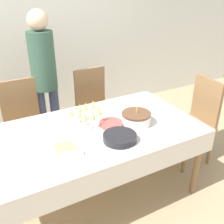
{
  "coord_description": "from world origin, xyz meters",
  "views": [
    {
      "loc": [
        -0.78,
        -1.82,
        1.9
      ],
      "look_at": [
        0.22,
        0.02,
        0.85
      ],
      "focal_mm": 42.0,
      "sensor_mm": 36.0,
      "label": 1
    }
  ],
  "objects_px": {
    "dining_chair_right_end": "(196,117)",
    "person_standing": "(44,72)",
    "dining_chair_far_right": "(94,105)",
    "birthday_cake": "(136,118)",
    "champagne_tray": "(88,115)",
    "plate_stack_main": "(120,137)",
    "dining_chair_far_left": "(24,121)",
    "plate_stack_dessert": "(111,124)"
  },
  "relations": [
    {
      "from": "champagne_tray",
      "to": "person_standing",
      "type": "height_order",
      "value": "person_standing"
    },
    {
      "from": "person_standing",
      "to": "dining_chair_far_left",
      "type": "bearing_deg",
      "value": -153.45
    },
    {
      "from": "dining_chair_far_left",
      "to": "champagne_tray",
      "type": "xyz_separation_m",
      "value": [
        0.45,
        -0.72,
        0.28
      ]
    },
    {
      "from": "birthday_cake",
      "to": "plate_stack_main",
      "type": "xyz_separation_m",
      "value": [
        -0.27,
        -0.17,
        -0.03
      ]
    },
    {
      "from": "person_standing",
      "to": "dining_chair_far_right",
      "type": "bearing_deg",
      "value": -16.67
    },
    {
      "from": "dining_chair_far_right",
      "to": "birthday_cake",
      "type": "distance_m",
      "value": 0.96
    },
    {
      "from": "dining_chair_far_left",
      "to": "dining_chair_right_end",
      "type": "relative_size",
      "value": 1.0
    },
    {
      "from": "dining_chair_far_right",
      "to": "birthday_cake",
      "type": "relative_size",
      "value": 3.67
    },
    {
      "from": "champagne_tray",
      "to": "dining_chair_far_right",
      "type": "bearing_deg",
      "value": 60.97
    },
    {
      "from": "dining_chair_right_end",
      "to": "champagne_tray",
      "type": "relative_size",
      "value": 2.73
    },
    {
      "from": "dining_chair_far_left",
      "to": "person_standing",
      "type": "xyz_separation_m",
      "value": [
        0.32,
        0.16,
        0.46
      ]
    },
    {
      "from": "plate_stack_main",
      "to": "champagne_tray",
      "type": "bearing_deg",
      "value": 106.99
    },
    {
      "from": "dining_chair_far_right",
      "to": "plate_stack_dessert",
      "type": "relative_size",
      "value": 4.46
    },
    {
      "from": "dining_chair_far_right",
      "to": "birthday_cake",
      "type": "bearing_deg",
      "value": -90.5
    },
    {
      "from": "dining_chair_right_end",
      "to": "plate_stack_main",
      "type": "distance_m",
      "value": 1.19
    },
    {
      "from": "dining_chair_far_right",
      "to": "plate_stack_dessert",
      "type": "bearing_deg",
      "value": -104.84
    },
    {
      "from": "champagne_tray",
      "to": "plate_stack_dessert",
      "type": "height_order",
      "value": "champagne_tray"
    },
    {
      "from": "dining_chair_far_left",
      "to": "plate_stack_dessert",
      "type": "height_order",
      "value": "dining_chair_far_left"
    },
    {
      "from": "dining_chair_far_right",
      "to": "birthday_cake",
      "type": "xyz_separation_m",
      "value": [
        -0.01,
        -0.92,
        0.24
      ]
    },
    {
      "from": "dining_chair_right_end",
      "to": "person_standing",
      "type": "relative_size",
      "value": 0.59
    },
    {
      "from": "person_standing",
      "to": "birthday_cake",
      "type": "bearing_deg",
      "value": -64.18
    },
    {
      "from": "dining_chair_right_end",
      "to": "plate_stack_dessert",
      "type": "height_order",
      "value": "dining_chair_right_end"
    },
    {
      "from": "dining_chair_far_left",
      "to": "birthday_cake",
      "type": "bearing_deg",
      "value": -47.63
    },
    {
      "from": "plate_stack_main",
      "to": "person_standing",
      "type": "distance_m",
      "value": 1.3
    },
    {
      "from": "dining_chair_far_right",
      "to": "birthday_cake",
      "type": "height_order",
      "value": "dining_chair_far_right"
    },
    {
      "from": "plate_stack_dessert",
      "to": "person_standing",
      "type": "distance_m",
      "value": 1.08
    },
    {
      "from": "person_standing",
      "to": "dining_chair_right_end",
      "type": "bearing_deg",
      "value": -35.81
    },
    {
      "from": "dining_chair_far_left",
      "to": "person_standing",
      "type": "height_order",
      "value": "person_standing"
    },
    {
      "from": "plate_stack_dessert",
      "to": "champagne_tray",
      "type": "bearing_deg",
      "value": 144.96
    },
    {
      "from": "dining_chair_right_end",
      "to": "dining_chair_far_left",
      "type": "bearing_deg",
      "value": 153.71
    },
    {
      "from": "dining_chair_far_right",
      "to": "dining_chair_right_end",
      "type": "bearing_deg",
      "value": -44.5
    },
    {
      "from": "dining_chair_far_right",
      "to": "dining_chair_right_end",
      "type": "xyz_separation_m",
      "value": [
        0.86,
        -0.84,
        0.0
      ]
    },
    {
      "from": "dining_chair_far_right",
      "to": "champagne_tray",
      "type": "height_order",
      "value": "dining_chair_far_right"
    },
    {
      "from": "dining_chair_far_left",
      "to": "dining_chair_far_right",
      "type": "xyz_separation_m",
      "value": [
        0.85,
        -0.0,
        0.0
      ]
    },
    {
      "from": "dining_chair_right_end",
      "to": "plate_stack_dessert",
      "type": "distance_m",
      "value": 1.1
    },
    {
      "from": "dining_chair_right_end",
      "to": "champagne_tray",
      "type": "height_order",
      "value": "dining_chair_right_end"
    },
    {
      "from": "dining_chair_far_left",
      "to": "birthday_cake",
      "type": "xyz_separation_m",
      "value": [
        0.84,
        -0.92,
        0.24
      ]
    },
    {
      "from": "champagne_tray",
      "to": "person_standing",
      "type": "distance_m",
      "value": 0.9
    },
    {
      "from": "dining_chair_right_end",
      "to": "plate_stack_dessert",
      "type": "xyz_separation_m",
      "value": [
        -1.08,
        0.01,
        0.2
      ]
    },
    {
      "from": "dining_chair_far_left",
      "to": "birthday_cake",
      "type": "height_order",
      "value": "dining_chair_far_left"
    },
    {
      "from": "plate_stack_main",
      "to": "person_standing",
      "type": "height_order",
      "value": "person_standing"
    },
    {
      "from": "birthday_cake",
      "to": "person_standing",
      "type": "bearing_deg",
      "value": 115.82
    }
  ]
}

